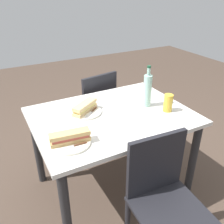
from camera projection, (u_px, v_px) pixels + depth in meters
ground_plane at (112, 186)px, 2.17m from camera, size 8.00×8.00×0.00m
dining_table at (112, 126)px, 1.87m from camera, size 1.16×0.87×0.73m
chair_far at (163, 195)px, 1.45m from camera, size 0.43×0.43×0.84m
chair_near at (95, 106)px, 2.49m from camera, size 0.46×0.46×0.84m
plate_near at (71, 143)px, 1.49m from camera, size 0.25×0.25×0.01m
baguette_sandwich_near at (70, 137)px, 1.47m from camera, size 0.25×0.10×0.07m
knife_near at (74, 146)px, 1.44m from camera, size 0.18×0.02×0.01m
plate_far at (85, 112)px, 1.84m from camera, size 0.25×0.25×0.01m
baguette_sandwich_far at (85, 107)px, 1.82m from camera, size 0.23×0.19×0.07m
knife_far at (92, 112)px, 1.82m from camera, size 0.15×0.12×0.01m
water_bottle at (147, 90)px, 1.89m from camera, size 0.06×0.06×0.33m
beer_glass at (168, 103)px, 1.84m from camera, size 0.07×0.07×0.13m
paper_napkin at (116, 131)px, 1.62m from camera, size 0.15×0.15×0.00m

